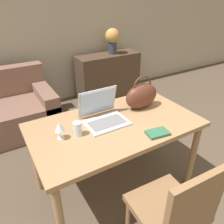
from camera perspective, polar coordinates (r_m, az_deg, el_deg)
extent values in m
cube|color=#BCB29E|center=(3.78, -16.88, 21.92)|extent=(10.00, 0.06, 2.70)
cube|color=#A87F56|center=(1.90, 0.89, -3.43)|extent=(1.45, 0.83, 0.04)
cylinder|color=#A87F56|center=(1.74, -13.38, -25.91)|extent=(0.06, 0.06, 0.72)
cylinder|color=#A87F56|center=(2.29, 20.30, -10.71)|extent=(0.06, 0.06, 0.72)
cylinder|color=#A87F56|center=(2.22, -19.43, -11.99)|extent=(0.06, 0.06, 0.72)
cylinder|color=#A87F56|center=(2.68, 9.04, -2.75)|extent=(0.06, 0.06, 0.72)
cube|color=olive|center=(1.69, 13.91, -23.15)|extent=(0.46, 0.46, 0.05)
cube|color=olive|center=(1.42, 20.77, -22.04)|extent=(0.42, 0.06, 0.45)
cylinder|color=olive|center=(1.89, 4.18, -26.15)|extent=(0.04, 0.04, 0.42)
cylinder|color=olive|center=(2.04, 13.73, -21.51)|extent=(0.04, 0.04, 0.42)
cube|color=#7F5B4C|center=(3.34, -27.17, -1.95)|extent=(1.47, 0.90, 0.42)
cube|color=#7F5B4C|center=(3.37, -16.95, 1.81)|extent=(0.20, 0.90, 0.56)
cube|color=#4C3828|center=(4.03, -0.96, 9.42)|extent=(1.13, 0.40, 0.79)
cube|color=silver|center=(1.88, -1.38, -2.85)|extent=(0.36, 0.26, 0.02)
cube|color=gray|center=(1.87, -1.28, -2.72)|extent=(0.31, 0.17, 0.00)
cube|color=silver|center=(1.94, -3.83, 2.73)|extent=(0.36, 0.06, 0.26)
cube|color=silver|center=(1.93, -3.72, 2.69)|extent=(0.33, 0.06, 0.23)
cylinder|color=silver|center=(1.73, -9.01, -4.38)|extent=(0.07, 0.07, 0.12)
cylinder|color=silver|center=(1.74, -13.20, -6.71)|extent=(0.06, 0.06, 0.01)
cylinder|color=silver|center=(1.72, -13.34, -5.73)|extent=(0.01, 0.01, 0.07)
cone|color=silver|center=(1.69, -13.61, -3.79)|extent=(0.07, 0.07, 0.07)
ellipsoid|color=#592D1E|center=(2.10, 7.71, 4.14)|extent=(0.34, 0.16, 0.25)
torus|color=#592D1E|center=(2.06, 7.91, 6.78)|extent=(0.20, 0.01, 0.20)
cylinder|color=#333847|center=(3.93, 0.13, 16.48)|extent=(0.14, 0.14, 0.21)
sphere|color=#3D6B38|center=(3.90, 0.13, 18.60)|extent=(0.18, 0.18, 0.18)
sphere|color=#D6994C|center=(3.89, 0.13, 19.31)|extent=(0.24, 0.24, 0.24)
cube|color=#336B4C|center=(1.78, 11.84, -5.39)|extent=(0.19, 0.14, 0.02)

